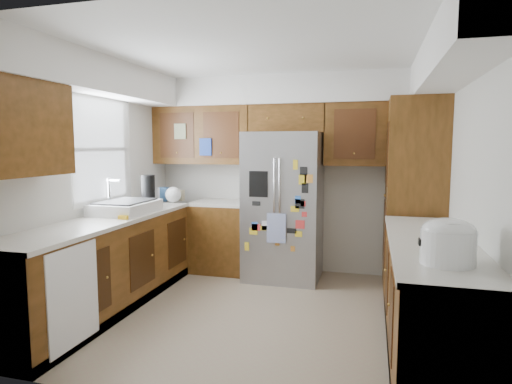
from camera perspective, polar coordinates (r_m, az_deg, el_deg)
floor at (r=4.36m, az=0.30°, el=-15.88°), size 3.60×3.60×0.00m
room_shell at (r=4.43m, az=0.22°, el=8.56°), size 3.64×3.24×2.52m
left_counter_run at (r=4.77m, az=-15.81°, el=-8.76°), size 1.36×3.20×0.92m
right_counter_run at (r=3.67m, az=22.14°, el=-13.66°), size 0.63×2.25×0.92m
pantry at (r=5.11m, az=20.30°, el=-0.54°), size 0.60×0.90×2.15m
fridge at (r=5.27m, az=3.70°, el=-1.89°), size 0.90×0.79×1.80m
bridge_cabinet at (r=5.45m, az=4.26°, el=9.70°), size 0.96×0.34×0.35m
fridge_top_items at (r=5.46m, az=4.75°, el=12.79°), size 0.94×0.35×0.25m
sink_assembly at (r=4.79m, az=-16.99°, el=-1.91°), size 0.52×0.73×0.37m
left_counter_clutter at (r=5.40m, az=-12.68°, el=-0.23°), size 0.36×0.80×0.38m
rice_cooker at (r=2.86m, az=24.24°, el=-5.89°), size 0.33×0.32×0.28m
paper_towel at (r=2.81m, az=24.51°, el=-6.38°), size 0.12×0.12×0.27m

